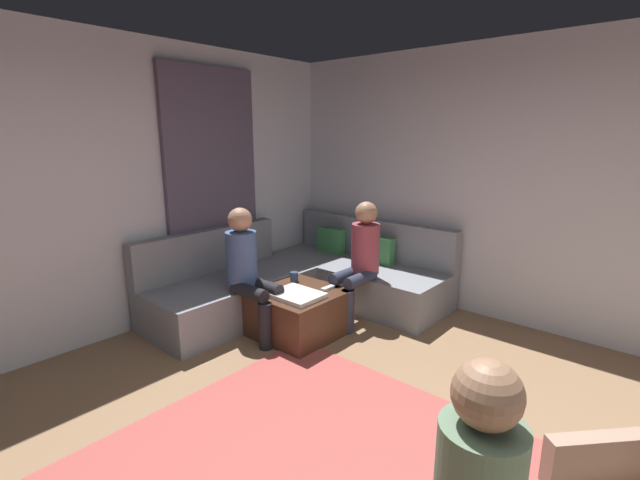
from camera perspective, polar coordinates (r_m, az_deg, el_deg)
wall_back at (r=4.56m, az=27.45°, el=5.88°), size 6.00×0.12×2.70m
wall_left at (r=4.29m, az=-28.82°, el=5.33°), size 0.12×6.00×2.70m
curtain_panel at (r=4.82m, az=-13.65°, el=6.16°), size 0.06×1.10×2.50m
sectional_couch at (r=4.85m, az=-2.11°, el=-5.21°), size 2.10×2.55×0.87m
ottoman at (r=4.20m, az=-2.87°, el=-9.30°), size 0.76×0.76×0.42m
folded_blanket at (r=3.97m, az=-3.07°, el=-7.12°), size 0.44×0.36×0.04m
coffee_mug at (r=4.37m, az=-3.36°, el=-4.75°), size 0.08×0.08×0.10m
game_remote at (r=4.16m, az=1.01°, el=-6.23°), size 0.05×0.15×0.02m
person_on_couch_back at (r=4.35m, az=5.13°, el=-2.27°), size 0.30×0.60×1.20m
person_on_couch_side at (r=4.05m, az=-9.20°, el=-3.59°), size 0.60×0.30×1.20m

